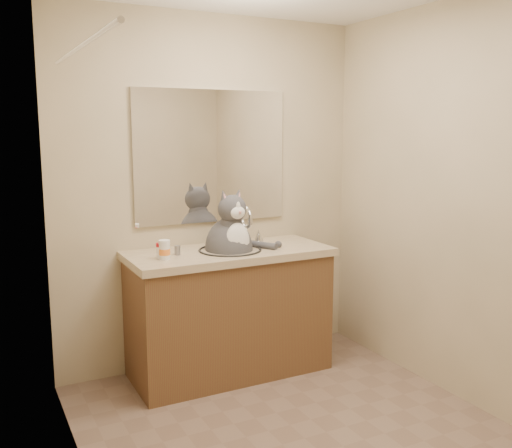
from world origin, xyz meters
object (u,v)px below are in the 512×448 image
at_px(pill_bottle_orange, 165,250).
at_px(grey_canister, 177,250).
at_px(cat, 230,244).
at_px(pill_bottle_redcap, 161,251).

bearing_deg(pill_bottle_orange, grey_canister, 37.29).
bearing_deg(pill_bottle_orange, cat, 8.22).
distance_m(pill_bottle_redcap, grey_canister, 0.14).
xyz_separation_m(pill_bottle_redcap, pill_bottle_orange, (0.02, -0.03, 0.01)).
height_order(pill_bottle_orange, grey_canister, pill_bottle_orange).
height_order(cat, pill_bottle_orange, cat).
relative_size(cat, pill_bottle_redcap, 6.25).
distance_m(pill_bottle_orange, grey_canister, 0.14).
xyz_separation_m(pill_bottle_orange, grey_canister, (0.11, 0.09, -0.03)).
distance_m(cat, grey_canister, 0.36).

